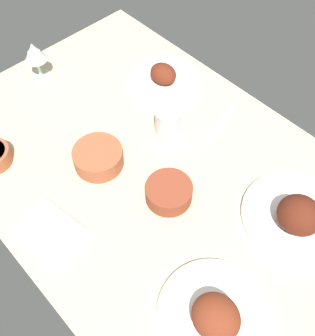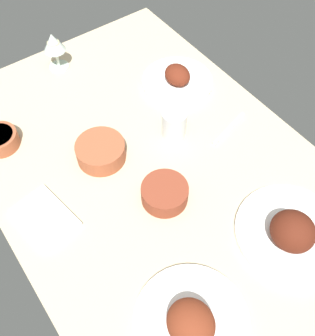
{
  "view_description": "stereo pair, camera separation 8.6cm",
  "coord_description": "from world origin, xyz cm",
  "px_view_note": "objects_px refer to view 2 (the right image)",
  "views": [
    {
      "loc": [
        -48.02,
        45.37,
        100.16
      ],
      "look_at": [
        0.0,
        0.0,
        6.0
      ],
      "focal_mm": 42.23,
      "sensor_mm": 36.0,
      "label": 1
    },
    {
      "loc": [
        -53.49,
        38.78,
        100.16
      ],
      "look_at": [
        0.0,
        0.0,
        6.0
      ],
      "focal_mm": 42.23,
      "sensor_mm": 36.0,
      "label": 2
    }
  ],
  "objects_px": {
    "plate_near_viewer": "(191,322)",
    "wine_glass": "(54,44)",
    "water_tumbler": "(174,124)",
    "folded_napkin": "(45,217)",
    "bowl_pasta": "(101,151)",
    "bowl_cream": "(0,139)",
    "bowl_onions": "(165,193)",
    "plate_center_main": "(291,232)",
    "fork_loose": "(229,129)",
    "plate_far_side": "(177,79)"
  },
  "relations": [
    {
      "from": "bowl_pasta",
      "to": "bowl_cream",
      "type": "relative_size",
      "value": 1.31
    },
    {
      "from": "wine_glass",
      "to": "folded_napkin",
      "type": "bearing_deg",
      "value": 148.66
    },
    {
      "from": "plate_near_viewer",
      "to": "fork_loose",
      "type": "bearing_deg",
      "value": -50.31
    },
    {
      "from": "bowl_pasta",
      "to": "folded_napkin",
      "type": "xyz_separation_m",
      "value": [
        -0.09,
        0.23,
        -0.03
      ]
    },
    {
      "from": "bowl_pasta",
      "to": "water_tumbler",
      "type": "distance_m",
      "value": 0.24
    },
    {
      "from": "plate_far_side",
      "to": "water_tumbler",
      "type": "distance_m",
      "value": 0.23
    },
    {
      "from": "bowl_onions",
      "to": "fork_loose",
      "type": "height_order",
      "value": "bowl_onions"
    },
    {
      "from": "plate_center_main",
      "to": "water_tumbler",
      "type": "xyz_separation_m",
      "value": [
        0.46,
        0.03,
        0.01
      ]
    },
    {
      "from": "plate_near_viewer",
      "to": "water_tumbler",
      "type": "height_order",
      "value": "water_tumbler"
    },
    {
      "from": "plate_center_main",
      "to": "bowl_cream",
      "type": "relative_size",
      "value": 2.61
    },
    {
      "from": "bowl_pasta",
      "to": "fork_loose",
      "type": "relative_size",
      "value": 0.89
    },
    {
      "from": "water_tumbler",
      "to": "plate_center_main",
      "type": "bearing_deg",
      "value": -176.65
    },
    {
      "from": "plate_center_main",
      "to": "bowl_pasta",
      "type": "relative_size",
      "value": 1.99
    },
    {
      "from": "bowl_pasta",
      "to": "bowl_onions",
      "type": "relative_size",
      "value": 1.12
    },
    {
      "from": "plate_near_viewer",
      "to": "plate_far_side",
      "type": "bearing_deg",
      "value": -35.41
    },
    {
      "from": "bowl_pasta",
      "to": "folded_napkin",
      "type": "bearing_deg",
      "value": 110.53
    },
    {
      "from": "bowl_cream",
      "to": "folded_napkin",
      "type": "bearing_deg",
      "value": 178.43
    },
    {
      "from": "plate_far_side",
      "to": "water_tumbler",
      "type": "height_order",
      "value": "water_tumbler"
    },
    {
      "from": "plate_near_viewer",
      "to": "folded_napkin",
      "type": "relative_size",
      "value": 1.56
    },
    {
      "from": "plate_center_main",
      "to": "bowl_onions",
      "type": "bearing_deg",
      "value": 33.64
    },
    {
      "from": "bowl_onions",
      "to": "wine_glass",
      "type": "distance_m",
      "value": 0.67
    },
    {
      "from": "bowl_cream",
      "to": "wine_glass",
      "type": "bearing_deg",
      "value": -55.3
    },
    {
      "from": "fork_loose",
      "to": "water_tumbler",
      "type": "bearing_deg",
      "value": 134.57
    },
    {
      "from": "wine_glass",
      "to": "water_tumbler",
      "type": "xyz_separation_m",
      "value": [
        -0.49,
        -0.15,
        -0.05
      ]
    },
    {
      "from": "plate_center_main",
      "to": "folded_napkin",
      "type": "relative_size",
      "value": 1.68
    },
    {
      "from": "bowl_onions",
      "to": "water_tumbler",
      "type": "bearing_deg",
      "value": -43.39
    },
    {
      "from": "plate_near_viewer",
      "to": "water_tumbler",
      "type": "relative_size",
      "value": 2.88
    },
    {
      "from": "bowl_pasta",
      "to": "water_tumbler",
      "type": "xyz_separation_m",
      "value": [
        -0.05,
        -0.23,
        0.02
      ]
    },
    {
      "from": "plate_center_main",
      "to": "wine_glass",
      "type": "distance_m",
      "value": 0.98
    },
    {
      "from": "bowl_onions",
      "to": "water_tumbler",
      "type": "relative_size",
      "value": 1.4
    },
    {
      "from": "plate_far_side",
      "to": "bowl_onions",
      "type": "bearing_deg",
      "value": 138.06
    },
    {
      "from": "bowl_onions",
      "to": "plate_near_viewer",
      "type": "bearing_deg",
      "value": 153.4
    },
    {
      "from": "bowl_cream",
      "to": "wine_glass",
      "type": "height_order",
      "value": "wine_glass"
    },
    {
      "from": "water_tumbler",
      "to": "bowl_pasta",
      "type": "bearing_deg",
      "value": 77.33
    },
    {
      "from": "bowl_cream",
      "to": "folded_napkin",
      "type": "xyz_separation_m",
      "value": [
        -0.31,
        0.01,
        -0.02
      ]
    },
    {
      "from": "wine_glass",
      "to": "water_tumbler",
      "type": "relative_size",
      "value": 1.49
    },
    {
      "from": "bowl_cream",
      "to": "wine_glass",
      "type": "relative_size",
      "value": 0.8
    },
    {
      "from": "folded_napkin",
      "to": "bowl_pasta",
      "type": "bearing_deg",
      "value": -69.47
    },
    {
      "from": "plate_center_main",
      "to": "fork_loose",
      "type": "xyz_separation_m",
      "value": [
        0.37,
        -0.13,
        -0.03
      ]
    },
    {
      "from": "plate_near_viewer",
      "to": "fork_loose",
      "type": "xyz_separation_m",
      "value": [
        0.39,
        -0.47,
        -0.02
      ]
    },
    {
      "from": "plate_near_viewer",
      "to": "fork_loose",
      "type": "height_order",
      "value": "plate_near_viewer"
    },
    {
      "from": "wine_glass",
      "to": "water_tumbler",
      "type": "height_order",
      "value": "wine_glass"
    },
    {
      "from": "plate_near_viewer",
      "to": "bowl_cream",
      "type": "height_order",
      "value": "plate_near_viewer"
    },
    {
      "from": "bowl_onions",
      "to": "water_tumbler",
      "type": "distance_m",
      "value": 0.24
    },
    {
      "from": "plate_near_viewer",
      "to": "wine_glass",
      "type": "height_order",
      "value": "wine_glass"
    },
    {
      "from": "bowl_onions",
      "to": "water_tumbler",
      "type": "xyz_separation_m",
      "value": [
        0.17,
        -0.17,
        0.02
      ]
    },
    {
      "from": "plate_far_side",
      "to": "bowl_onions",
      "type": "distance_m",
      "value": 0.47
    },
    {
      "from": "bowl_pasta",
      "to": "wine_glass",
      "type": "height_order",
      "value": "wine_glass"
    },
    {
      "from": "bowl_cream",
      "to": "bowl_onions",
      "type": "bearing_deg",
      "value": -146.99
    },
    {
      "from": "water_tumbler",
      "to": "fork_loose",
      "type": "relative_size",
      "value": 0.57
    }
  ]
}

